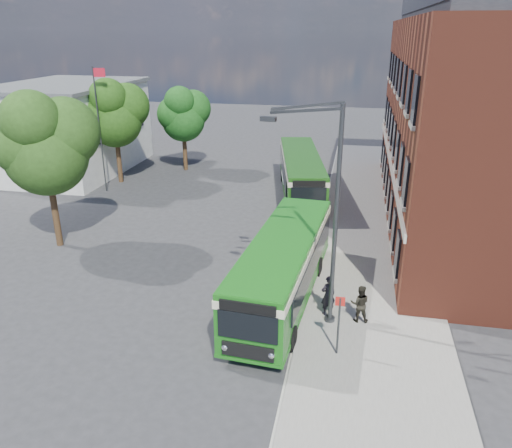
# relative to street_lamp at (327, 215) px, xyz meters

# --- Properties ---
(ground) EXTENTS (120.00, 120.00, 0.00)m
(ground) POSITION_rel_street_lamp_xyz_m (-4.84, 2.00, -4.79)
(ground) COLOR #2C2C2F
(ground) RESTS_ON ground
(pavement) EXTENTS (6.00, 48.00, 0.15)m
(pavement) POSITION_rel_street_lamp_xyz_m (2.16, 10.00, -4.72)
(pavement) COLOR gray
(pavement) RESTS_ON ground
(kerb_line) EXTENTS (0.12, 48.00, 0.01)m
(kerb_line) POSITION_rel_street_lamp_xyz_m (-0.89, 10.00, -4.79)
(kerb_line) COLOR beige
(kerb_line) RESTS_ON ground
(brick_office) EXTENTS (12.10, 26.00, 14.20)m
(brick_office) POSITION_rel_street_lamp_xyz_m (9.16, 14.00, 2.18)
(brick_office) COLOR maroon
(brick_office) RESTS_ON ground
(white_building) EXTENTS (9.40, 13.40, 7.30)m
(white_building) POSITION_rel_street_lamp_xyz_m (-22.84, 20.00, -1.13)
(white_building) COLOR beige
(white_building) RESTS_ON ground
(flagpole) EXTENTS (0.95, 0.10, 9.00)m
(flagpole) POSITION_rel_street_lamp_xyz_m (-17.29, 15.00, 0.15)
(flagpole) COLOR #323436
(flagpole) RESTS_ON ground
(street_lamp) EXTENTS (2.96, 2.38, 9.00)m
(street_lamp) POSITION_rel_street_lamp_xyz_m (0.00, 0.00, 0.00)
(street_lamp) COLOR #323436
(street_lamp) RESTS_ON ground
(bus_stop_sign) EXTENTS (0.35, 0.08, 2.52)m
(bus_stop_sign) POSITION_rel_street_lamp_xyz_m (0.76, -2.20, -3.28)
(bus_stop_sign) COLOR #323436
(bus_stop_sign) RESTS_ON ground
(bus_front) EXTENTS (3.40, 11.23, 3.02)m
(bus_front) POSITION_rel_street_lamp_xyz_m (-1.85, 1.60, -2.96)
(bus_front) COLOR #196416
(bus_front) RESTS_ON ground
(bus_rear) EXTENTS (4.85, 12.71, 3.02)m
(bus_rear) POSITION_rel_street_lamp_xyz_m (-2.86, 17.00, -2.96)
(bus_rear) COLOR #1A4C13
(bus_rear) RESTS_ON ground
(pedestrian_a) EXTENTS (0.78, 0.70, 1.79)m
(pedestrian_a) POSITION_rel_street_lamp_xyz_m (0.23, 0.50, -3.74)
(pedestrian_a) COLOR black
(pedestrian_a) RESTS_ON pavement
(pedestrian_b) EXTENTS (0.81, 0.64, 1.61)m
(pedestrian_b) POSITION_rel_street_lamp_xyz_m (1.54, 0.22, -3.83)
(pedestrian_b) COLOR black
(pedestrian_b) RESTS_ON pavement
(tree_left) EXTENTS (5.14, 4.89, 8.68)m
(tree_left) POSITION_rel_street_lamp_xyz_m (-15.07, 5.06, 1.10)
(tree_left) COLOR #3A2415
(tree_left) RESTS_ON ground
(tree_mid) EXTENTS (4.81, 4.57, 8.12)m
(tree_mid) POSITION_rel_street_lamp_xyz_m (-17.25, 17.38, 0.72)
(tree_mid) COLOR #3A2415
(tree_mid) RESTS_ON ground
(tree_right) EXTENTS (4.23, 4.02, 7.14)m
(tree_right) POSITION_rel_street_lamp_xyz_m (-13.37, 21.90, 0.05)
(tree_right) COLOR #3A2415
(tree_right) RESTS_ON ground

